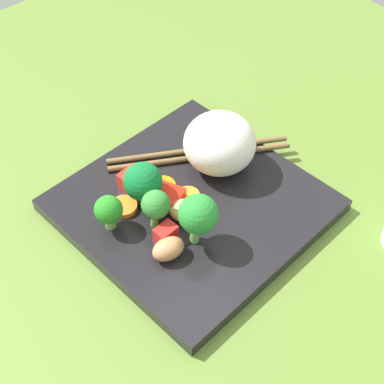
{
  "coord_description": "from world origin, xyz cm",
  "views": [
    {
      "loc": [
        -29.21,
        -32.39,
        51.05
      ],
      "look_at": [
        -0.34,
        -0.37,
        3.65
      ],
      "focal_mm": 53.51,
      "sensor_mm": 36.0,
      "label": 1
    }
  ],
  "objects_px": {
    "square_plate": "(192,205)",
    "carrot_slice_0": "(163,187)",
    "rice_mound": "(220,143)",
    "chopstick_pair": "(199,153)",
    "broccoli_floret_2": "(109,210)"
  },
  "relations": [
    {
      "from": "square_plate",
      "to": "carrot_slice_0",
      "type": "distance_m",
      "value": 0.04
    },
    {
      "from": "rice_mound",
      "to": "chopstick_pair",
      "type": "xyz_separation_m",
      "value": [
        -0.01,
        0.03,
        -0.03
      ]
    },
    {
      "from": "rice_mound",
      "to": "carrot_slice_0",
      "type": "distance_m",
      "value": 0.08
    },
    {
      "from": "carrot_slice_0",
      "to": "broccoli_floret_2",
      "type": "bearing_deg",
      "value": -176.3
    },
    {
      "from": "square_plate",
      "to": "broccoli_floret_2",
      "type": "relative_size",
      "value": 5.97
    },
    {
      "from": "broccoli_floret_2",
      "to": "chopstick_pair",
      "type": "distance_m",
      "value": 0.15
    },
    {
      "from": "broccoli_floret_2",
      "to": "chopstick_pair",
      "type": "xyz_separation_m",
      "value": [
        0.15,
        0.02,
        -0.02
      ]
    },
    {
      "from": "broccoli_floret_2",
      "to": "carrot_slice_0",
      "type": "relative_size",
      "value": 1.43
    },
    {
      "from": "chopstick_pair",
      "to": "square_plate",
      "type": "bearing_deg",
      "value": 72.46
    },
    {
      "from": "broccoli_floret_2",
      "to": "chopstick_pair",
      "type": "height_order",
      "value": "broccoli_floret_2"
    },
    {
      "from": "square_plate",
      "to": "rice_mound",
      "type": "relative_size",
      "value": 3.03
    },
    {
      "from": "rice_mound",
      "to": "carrot_slice_0",
      "type": "xyz_separation_m",
      "value": [
        -0.08,
        0.02,
        -0.03
      ]
    },
    {
      "from": "rice_mound",
      "to": "broccoli_floret_2",
      "type": "xyz_separation_m",
      "value": [
        -0.16,
        0.01,
        -0.01
      ]
    },
    {
      "from": "rice_mound",
      "to": "chopstick_pair",
      "type": "bearing_deg",
      "value": 103.42
    },
    {
      "from": "rice_mound",
      "to": "broccoli_floret_2",
      "type": "distance_m",
      "value": 0.16
    }
  ]
}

